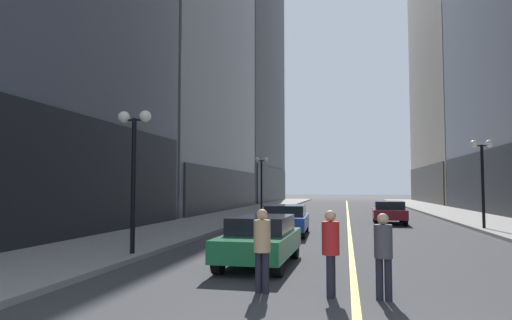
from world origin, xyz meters
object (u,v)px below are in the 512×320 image
at_px(car_maroon, 389,211).
at_px(street_lamp_left_near, 134,149).
at_px(pedestrian_in_tan_trench, 262,244).
at_px(pedestrian_in_red_jacket, 331,246).
at_px(street_lamp_left_far, 262,172).
at_px(street_lamp_right_mid, 482,164).
at_px(car_green, 261,239).
at_px(car_blue, 286,219).
at_px(pedestrian_with_orange_bag, 383,250).

distance_m(car_maroon, street_lamp_left_near, 17.42).
distance_m(pedestrian_in_tan_trench, pedestrian_in_red_jacket, 1.36).
bearing_deg(street_lamp_left_far, street_lamp_right_mid, -37.68).
bearing_deg(car_green, car_blue, 92.55).
xyz_separation_m(car_green, pedestrian_in_red_jacket, (1.99, -3.21, 0.25)).
distance_m(car_green, pedestrian_in_tan_trench, 3.22).
relative_size(street_lamp_left_near, street_lamp_left_far, 1.00).
bearing_deg(car_maroon, pedestrian_in_red_jacket, -98.56).
distance_m(pedestrian_in_red_jacket, street_lamp_left_far, 25.39).
distance_m(car_green, street_lamp_left_near, 4.72).
height_order(pedestrian_in_tan_trench, street_lamp_left_near, street_lamp_left_near).
height_order(car_maroon, street_lamp_left_near, street_lamp_left_near).
distance_m(car_maroon, street_lamp_left_far, 10.96).
relative_size(pedestrian_in_tan_trench, street_lamp_left_near, 0.38).
bearing_deg(street_lamp_left_near, pedestrian_with_orange_bag, -28.05).
height_order(car_maroon, street_lamp_left_far, street_lamp_left_far).
distance_m(car_green, street_lamp_right_mid, 14.72).
relative_size(car_green, street_lamp_left_far, 0.92).
xyz_separation_m(pedestrian_in_tan_trench, street_lamp_left_far, (-4.58, 24.52, 2.28)).
xyz_separation_m(pedestrian_in_tan_trench, street_lamp_left_near, (-4.58, 3.55, 2.28)).
distance_m(car_maroon, pedestrian_with_orange_bag, 18.64).
relative_size(car_green, car_blue, 0.95).
xyz_separation_m(car_blue, pedestrian_in_tan_trench, (0.98, -11.07, 0.25)).
bearing_deg(pedestrian_in_tan_trench, street_lamp_left_far, 100.59).
distance_m(street_lamp_left_near, street_lamp_left_far, 20.98).
relative_size(car_green, pedestrian_in_tan_trench, 2.45).
relative_size(street_lamp_left_near, street_lamp_right_mid, 1.00).
xyz_separation_m(pedestrian_with_orange_bag, pedestrian_in_red_jacket, (-0.98, 0.08, 0.03)).
distance_m(car_blue, street_lamp_left_near, 8.72).
distance_m(car_green, car_maroon, 15.98).
relative_size(car_green, street_lamp_right_mid, 0.92).
height_order(car_blue, street_lamp_left_near, street_lamp_left_near).
height_order(car_blue, pedestrian_in_tan_trench, pedestrian_in_tan_trench).
xyz_separation_m(car_green, street_lamp_left_far, (-3.96, 21.37, 2.54)).
xyz_separation_m(pedestrian_with_orange_bag, street_lamp_left_near, (-6.93, 3.69, 2.32)).
xyz_separation_m(car_blue, street_lamp_left_near, (-3.61, -7.53, 2.54)).
bearing_deg(pedestrian_with_orange_bag, car_maroon, 84.46).
bearing_deg(pedestrian_in_tan_trench, car_maroon, 77.32).
distance_m(car_maroon, pedestrian_in_tan_trench, 18.87).
xyz_separation_m(street_lamp_left_near, street_lamp_left_far, (0.00, 20.98, 0.00)).
distance_m(car_blue, car_maroon, 8.94).
bearing_deg(car_blue, pedestrian_in_red_jacket, -78.12).
relative_size(pedestrian_in_red_jacket, street_lamp_left_near, 0.38).
bearing_deg(car_maroon, pedestrian_in_tan_trench, -102.68).
relative_size(car_maroon, pedestrian_in_tan_trench, 2.45).
bearing_deg(street_lamp_right_mid, pedestrian_with_orange_bag, -111.67).
xyz_separation_m(pedestrian_in_red_jacket, street_lamp_right_mid, (6.85, 14.70, 2.29)).
relative_size(car_blue, car_maroon, 1.05).
xyz_separation_m(pedestrian_in_red_jacket, street_lamp_left_far, (-5.95, 24.58, 2.29)).
height_order(pedestrian_with_orange_bag, street_lamp_left_near, street_lamp_left_near).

